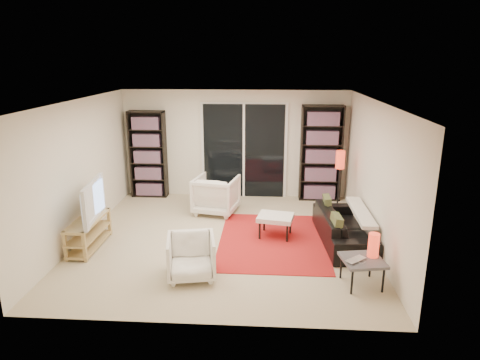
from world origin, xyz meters
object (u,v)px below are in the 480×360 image
at_px(sofa, 343,227).
at_px(ottoman, 275,218).
at_px(armchair_front, 191,257).
at_px(side_table, 363,262).
at_px(floor_lamp, 340,167).
at_px(tv_stand, 89,233).
at_px(bookshelf_right, 321,153).
at_px(bookshelf_left, 148,154).
at_px(armchair_back, 216,195).

bearing_deg(sofa, ottoman, 78.08).
xyz_separation_m(armchair_front, side_table, (2.41, -0.09, 0.05)).
xyz_separation_m(armchair_front, floor_lamp, (2.51, 2.76, 0.68)).
height_order(tv_stand, side_table, tv_stand).
relative_size(bookshelf_right, ottoman, 3.06).
bearing_deg(bookshelf_right, floor_lamp, -74.49).
relative_size(armchair_front, side_table, 1.10).
bearing_deg(sofa, bookshelf_left, 55.87).
bearing_deg(bookshelf_left, armchair_front, -66.57).
xyz_separation_m(tv_stand, sofa, (4.28, 0.48, 0.01)).
bearing_deg(tv_stand, bookshelf_left, 84.23).
xyz_separation_m(bookshelf_right, armchair_back, (-2.20, -1.00, -0.67)).
bearing_deg(side_table, armchair_front, 177.97).
xyz_separation_m(bookshelf_left, tv_stand, (-0.28, -2.80, -0.71)).
height_order(bookshelf_right, floor_lamp, bookshelf_right).
height_order(sofa, side_table, sofa).
relative_size(tv_stand, floor_lamp, 0.87).
height_order(ottoman, floor_lamp, floor_lamp).
relative_size(bookshelf_left, sofa, 1.03).
bearing_deg(ottoman, sofa, -7.96).
bearing_deg(bookshelf_left, ottoman, -37.30).
relative_size(ottoman, side_table, 1.09).
height_order(armchair_back, side_table, armchair_back).
xyz_separation_m(ottoman, side_table, (1.17, -1.62, 0.01)).
bearing_deg(armchair_front, bookshelf_left, 102.75).
bearing_deg(tv_stand, side_table, -12.81).
distance_m(tv_stand, side_table, 4.40).
bearing_deg(armchair_front, ottoman, 40.45).
distance_m(armchair_front, side_table, 2.41).
height_order(armchair_front, side_table, armchair_front).
xyz_separation_m(bookshelf_left, armchair_front, (1.60, -3.69, -0.66)).
relative_size(bookshelf_left, ottoman, 2.84).
bearing_deg(bookshelf_right, sofa, -86.36).
bearing_deg(bookshelf_left, floor_lamp, -12.86).
xyz_separation_m(tv_stand, ottoman, (3.12, 0.64, 0.08)).
bearing_deg(ottoman, side_table, -54.04).
relative_size(sofa, floor_lamp, 1.44).
relative_size(sofa, armchair_back, 2.24).
height_order(armchair_front, ottoman, armchair_front).
bearing_deg(tv_stand, bookshelf_right, 34.14).
bearing_deg(tv_stand, sofa, 6.39).
relative_size(sofa, side_table, 2.99).
distance_m(ottoman, floor_lamp, 1.88).
xyz_separation_m(armchair_back, ottoman, (1.19, -1.16, -0.04)).
height_order(bookshelf_left, sofa, bookshelf_left).
xyz_separation_m(bookshelf_left, floor_lamp, (4.11, -0.94, 0.02)).
height_order(armchair_back, ottoman, armchair_back).
xyz_separation_m(bookshelf_right, floor_lamp, (0.26, -0.94, -0.05)).
bearing_deg(sofa, tv_stand, 92.42).
distance_m(bookshelf_left, bookshelf_right, 3.85).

